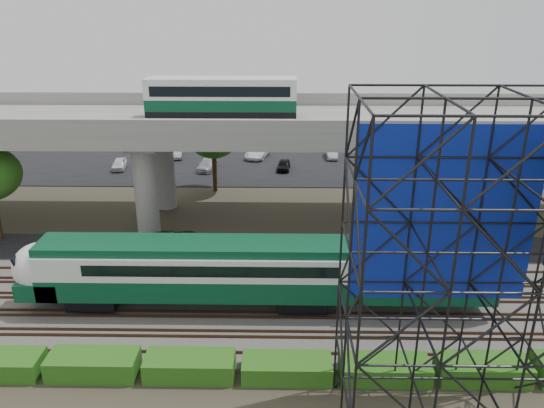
{
  "coord_description": "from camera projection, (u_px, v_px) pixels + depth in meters",
  "views": [
    {
      "loc": [
        0.6,
        -26.62,
        18.24
      ],
      "look_at": [
        0.06,
        6.0,
        5.58
      ],
      "focal_mm": 35.0,
      "sensor_mm": 36.0,
      "label": 1
    }
  ],
  "objects": [
    {
      "name": "parking_lot",
      "position": [
        275.0,
        162.0,
        63.1
      ],
      "size": [
        90.0,
        18.0,
        0.08
      ],
      "primitive_type": "cube",
      "color": "black",
      "rests_on": "ground"
    },
    {
      "name": "ground",
      "position": [
        269.0,
        328.0,
        31.42
      ],
      "size": [
        140.0,
        140.0,
        0.0
      ],
      "primitive_type": "plane",
      "color": "#474233",
      "rests_on": "ground"
    },
    {
      "name": "suv",
      "position": [
        169.0,
        242.0,
        40.56
      ],
      "size": [
        6.02,
        4.54,
        1.52
      ],
      "primitive_type": "imported",
      "rotation": [
        0.0,
        0.0,
        1.99
      ],
      "color": "black",
      "rests_on": "service_road"
    },
    {
      "name": "rail_tracks",
      "position": [
        270.0,
        306.0,
        33.19
      ],
      "size": [
        90.0,
        9.52,
        0.16
      ],
      "color": "#472D1E",
      "rests_on": "ballast_bed"
    },
    {
      "name": "harbor_water",
      "position": [
        277.0,
        122.0,
        83.62
      ],
      "size": [
        140.0,
        40.0,
        0.03
      ],
      "primitive_type": "cube",
      "color": "#496479",
      "rests_on": "ground"
    },
    {
      "name": "trees",
      "position": [
        218.0,
        160.0,
        44.55
      ],
      "size": [
        40.94,
        16.94,
        7.69
      ],
      "color": "#382314",
      "rests_on": "ground"
    },
    {
      "name": "hedge_strip",
      "position": [
        287.0,
        367.0,
        27.2
      ],
      "size": [
        34.6,
        1.8,
        1.2
      ],
      "color": "#245613",
      "rests_on": "ground"
    },
    {
      "name": "ballast_bed",
      "position": [
        270.0,
        308.0,
        33.25
      ],
      "size": [
        90.0,
        12.0,
        0.2
      ],
      "primitive_type": "cube",
      "color": "slate",
      "rests_on": "ground"
    },
    {
      "name": "service_road",
      "position": [
        272.0,
        249.0,
        41.2
      ],
      "size": [
        90.0,
        5.0,
        0.08
      ],
      "primitive_type": "cube",
      "color": "black",
      "rests_on": "ground"
    },
    {
      "name": "scaffold_tower",
      "position": [
        461.0,
        287.0,
        21.16
      ],
      "size": [
        9.36,
        6.36,
        15.0
      ],
      "color": "black",
      "rests_on": "ground"
    },
    {
      "name": "commuter_train",
      "position": [
        231.0,
        269.0,
        32.28
      ],
      "size": [
        29.3,
        3.06,
        4.3
      ],
      "color": "black",
      "rests_on": "rail_tracks"
    },
    {
      "name": "overpass",
      "position": [
        270.0,
        130.0,
        43.37
      ],
      "size": [
        80.0,
        12.0,
        12.4
      ],
      "color": "#9E9B93",
      "rests_on": "ground"
    },
    {
      "name": "parked_cars",
      "position": [
        278.0,
        157.0,
        62.72
      ],
      "size": [
        36.8,
        9.72,
        1.31
      ],
      "color": "white",
      "rests_on": "parking_lot"
    }
  ]
}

